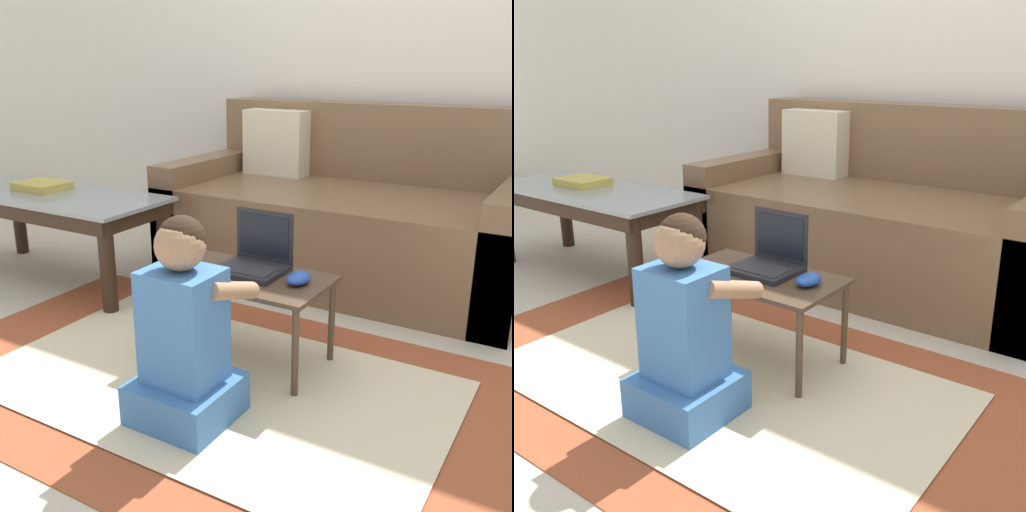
# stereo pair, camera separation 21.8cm
# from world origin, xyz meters

# --- Properties ---
(ground_plane) EXTENTS (16.00, 16.00, 0.00)m
(ground_plane) POSITION_xyz_m (0.00, 0.00, 0.00)
(ground_plane) COLOR beige
(wall_back) EXTENTS (9.00, 0.06, 2.50)m
(wall_back) POSITION_xyz_m (0.00, 1.63, 1.25)
(wall_back) COLOR silver
(wall_back) RESTS_ON ground_plane
(area_rug) EXTENTS (2.23, 1.32, 0.01)m
(area_rug) POSITION_xyz_m (-0.02, -0.20, 0.00)
(area_rug) COLOR #9E4C2D
(area_rug) RESTS_ON ground_plane
(couch) EXTENTS (1.79, 0.95, 0.86)m
(couch) POSITION_xyz_m (-0.09, 1.13, 0.30)
(couch) COLOR brown
(couch) RESTS_ON ground_plane
(coffee_table) EXTENTS (1.19, 0.50, 0.45)m
(coffee_table) POSITION_xyz_m (-1.32, 0.28, 0.38)
(coffee_table) COLOR gray
(coffee_table) RESTS_ON ground_plane
(laptop_desk) EXTENTS (0.61, 0.34, 0.34)m
(laptop_desk) POSITION_xyz_m (-0.02, 0.02, 0.30)
(laptop_desk) COLOR #4C3828
(laptop_desk) RESTS_ON ground_plane
(laptop) EXTENTS (0.24, 0.20, 0.21)m
(laptop) POSITION_xyz_m (-0.02, 0.08, 0.38)
(laptop) COLOR #232328
(laptop) RESTS_ON laptop_desk
(computer_mouse) EXTENTS (0.08, 0.11, 0.04)m
(computer_mouse) POSITION_xyz_m (0.18, 0.04, 0.36)
(computer_mouse) COLOR #234CB2
(computer_mouse) RESTS_ON laptop_desk
(person_seated) EXTENTS (0.29, 0.38, 0.66)m
(person_seated) POSITION_xyz_m (0.02, -0.41, 0.29)
(person_seated) COLOR #3D70B2
(person_seated) RESTS_ON ground_plane
(book_on_table) EXTENTS (0.25, 0.20, 0.04)m
(book_on_table) POSITION_xyz_m (-1.43, 0.32, 0.47)
(book_on_table) COLOR tan
(book_on_table) RESTS_ON coffee_table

